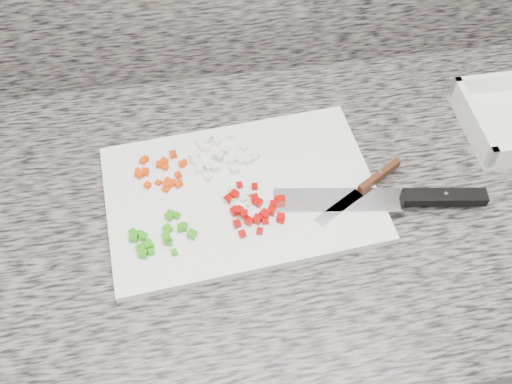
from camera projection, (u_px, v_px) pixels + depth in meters
cabinet at (279, 319)px, 1.27m from camera, size 3.92×0.62×0.86m
countertop at (289, 205)px, 0.91m from camera, size 3.96×0.64×0.04m
cutting_board at (241, 193)px, 0.89m from camera, size 0.43×0.31×0.01m
carrot_pile at (162, 172)px, 0.89m from camera, size 0.08×0.08×0.01m
onion_pile at (219, 155)px, 0.91m from camera, size 0.11×0.10×0.02m
green_pepper_pile at (159, 236)px, 0.83m from camera, size 0.10×0.08×0.02m
red_pepper_pile at (256, 209)px, 0.85m from camera, size 0.09×0.10×0.02m
garlic_pile at (235, 198)px, 0.87m from camera, size 0.05×0.05×0.01m
chef_knife at (408, 198)px, 0.86m from camera, size 0.32×0.08×0.02m
paring_knife at (369, 184)px, 0.88m from camera, size 0.16×0.10×0.02m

